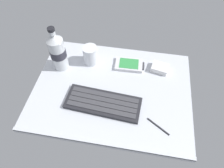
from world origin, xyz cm
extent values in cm
cube|color=silver|center=(0.00, 0.00, -1.00)|extent=(64.00, 48.00, 2.00)
cube|color=silver|center=(0.00, -23.40, 0.40)|extent=(64.00, 1.20, 0.80)
cube|color=#232328|center=(-2.17, -7.91, 0.70)|extent=(29.69, 12.99, 1.40)
cube|color=#3D3D42|center=(-1.94, -4.62, 1.55)|extent=(26.75, 3.85, 0.30)
cube|color=#3D3D42|center=(-2.09, -6.81, 1.55)|extent=(26.75, 3.85, 0.30)
cube|color=#3D3D42|center=(-2.24, -9.00, 1.55)|extent=(26.75, 3.85, 0.30)
cube|color=#3D3D42|center=(-2.40, -11.20, 1.55)|extent=(26.75, 3.85, 0.30)
cube|color=silver|center=(5.33, 13.55, 0.70)|extent=(12.26, 8.01, 1.40)
cube|color=green|center=(5.33, 13.55, 1.45)|extent=(8.60, 6.22, 0.10)
cube|color=#333338|center=(11.72, 13.78, 0.70)|extent=(0.93, 3.83, 1.12)
cylinder|color=silver|center=(-11.84, 13.14, 4.25)|extent=(6.40, 6.40, 8.50)
cylinder|color=orange|center=(-11.84, 13.14, 3.26)|extent=(5.50, 5.50, 6.12)
cylinder|color=silver|center=(-24.20, 8.33, 7.50)|extent=(6.60, 6.60, 15.00)
cone|color=silver|center=(-24.20, 8.33, 16.40)|extent=(6.60, 6.60, 2.80)
cylinder|color=silver|center=(-24.20, 8.33, 18.70)|extent=(2.51, 2.51, 1.80)
cylinder|color=black|center=(-24.20, 8.33, 20.20)|extent=(2.77, 2.77, 1.20)
cylinder|color=#2D2D38|center=(-24.20, 8.33, 8.25)|extent=(6.73, 6.73, 3.80)
cube|color=white|center=(18.90, 13.45, 1.20)|extent=(8.02, 6.95, 2.40)
cylinder|color=#26262B|center=(19.30, -13.91, 0.35)|extent=(8.36, 5.74, 0.70)
camera|label=1|loc=(7.97, -46.74, 67.30)|focal=32.06mm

